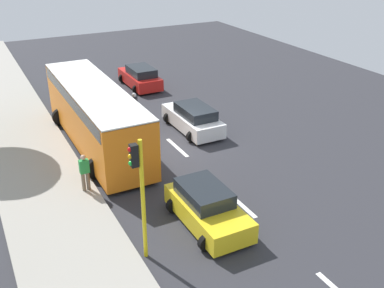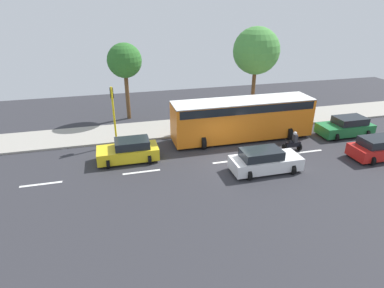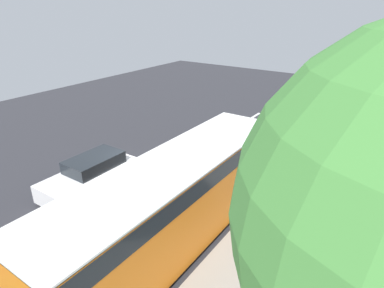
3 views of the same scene
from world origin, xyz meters
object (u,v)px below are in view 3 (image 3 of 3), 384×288
Objects in this scene: car_white at (91,175)px; traffic_light_corner at (304,105)px; motorcycle at (56,233)px; car_yellow_cab at (245,136)px; pedestrian_near_signal at (275,178)px; city_bus at (175,197)px.

car_white is 11.41m from traffic_light_corner.
motorcycle is 0.34× the size of traffic_light_corner.
car_yellow_cab is at bearing 65.85° from car_white.
pedestrian_near_signal reaches higher than car_white.
motorcycle is (-1.51, -11.61, -0.07)m from car_yellow_cab.
car_yellow_cab is at bearing 82.61° from motorcycle.
city_bus is 2.44× the size of traffic_light_corner.
motorcycle reaches higher than car_white.
pedestrian_near_signal reaches higher than motorcycle.
car_yellow_cab is 11.71m from motorcycle.
traffic_light_corner is (6.65, 9.00, 2.22)m from car_white.
pedestrian_near_signal is 5.46m from traffic_light_corner.
pedestrian_near_signal is (1.88, 4.58, -0.79)m from city_bus.
car_white is 1.00× the size of traffic_light_corner.
city_bus reaches higher than car_yellow_cab.
car_white is at bearing 172.81° from city_bus.
motorcycle is (-3.15, -2.67, -1.20)m from city_bus.
traffic_light_corner reaches higher than car_white.
traffic_light_corner is (2.94, 0.73, 2.22)m from car_yellow_cab.
car_yellow_cab is at bearing 128.94° from pedestrian_near_signal.
car_white is 0.41× the size of city_bus.
city_bus is at bearing -7.19° from car_white.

